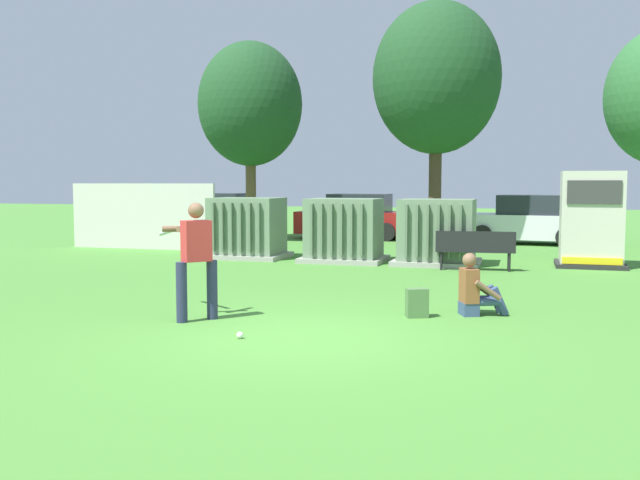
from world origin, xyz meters
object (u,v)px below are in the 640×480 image
transformer_west (247,229)px  transformer_mid_west (344,231)px  parked_car_left_of_center (357,218)px  transformer_mid_east (437,233)px  batter (195,254)px  generator_enclosure (591,220)px  sports_ball (240,335)px  seated_spectator (475,291)px  backpack (417,303)px  parked_car_leftmost (218,215)px  park_bench (475,247)px  parked_car_right_of_center (528,221)px

transformer_west → transformer_mid_west: bearing=-2.8°
transformer_west → parked_car_left_of_center: bearing=79.6°
transformer_mid_east → batter: batter is taller
transformer_west → generator_enclosure: bearing=3.1°
batter → sports_ball: batter is taller
transformer_mid_east → seated_spectator: bearing=-78.0°
transformer_mid_west → backpack: transformer_mid_west is taller
transformer_mid_east → transformer_west: bearing=178.5°
transformer_mid_east → generator_enclosure: generator_enclosure is taller
transformer_mid_east → parked_car_leftmost: size_ratio=0.49×
transformer_mid_west → park_bench: transformer_mid_west is taller
generator_enclosure → park_bench: generator_enclosure is taller
generator_enclosure → seated_spectator: generator_enclosure is taller
sports_ball → parked_car_leftmost: size_ratio=0.02×
transformer_mid_west → park_bench: (3.37, -0.96, -0.25)m
transformer_mid_west → parked_car_leftmost: same height
transformer_west → transformer_mid_west: same height
transformer_mid_east → parked_car_left_of_center: bearing=117.3°
transformer_mid_west → park_bench: size_ratio=1.15×
parked_car_left_of_center → generator_enclosure: bearing=-42.3°
transformer_mid_west → generator_enclosure: (5.98, 0.61, 0.35)m
transformer_west → parked_car_leftmost: same height
transformer_west → parked_car_leftmost: (-4.26, 7.41, -0.04)m
transformer_mid_east → seated_spectator: 6.71m
batter → parked_car_leftmost: bearing=113.5°
seated_spectator → park_bench: bearing=94.1°
transformer_west → generator_enclosure: size_ratio=0.91×
park_bench → sports_ball: size_ratio=20.27×
park_bench → parked_car_right_of_center: parked_car_right_of_center is taller
parked_car_left_of_center → seated_spectator: bearing=-69.5°
backpack → parked_car_left_of_center: (-4.35, 14.31, 0.54)m
generator_enclosure → parked_car_right_of_center: 6.33m
transformer_west → transformer_mid_east: same height
transformer_west → parked_car_right_of_center: bearing=42.3°
park_bench → parked_car_left_of_center: 9.58m
transformer_mid_west → parked_car_left_of_center: bearing=100.9°
generator_enclosure → seated_spectator: 7.53m
generator_enclosure → backpack: bearing=-111.9°
parked_car_left_of_center → batter: bearing=-85.4°
transformer_west → batter: bearing=-72.7°
transformer_mid_west → backpack: bearing=-67.2°
generator_enclosure → sports_ball: bearing=-117.5°
batter → backpack: bearing=20.1°
generator_enclosure → seated_spectator: bearing=-107.2°
generator_enclosure → park_bench: bearing=-149.0°
transformer_mid_east → backpack: size_ratio=4.77×
generator_enclosure → transformer_mid_east: bearing=-170.4°
transformer_mid_east → sports_ball: 9.23m
transformer_west → transformer_mid_east: (5.11, -0.14, 0.00)m
generator_enclosure → backpack: (-3.05, -7.59, -0.92)m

